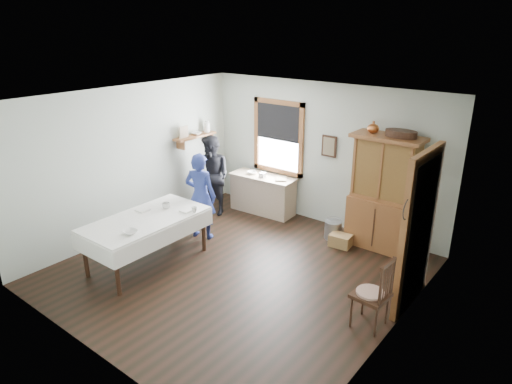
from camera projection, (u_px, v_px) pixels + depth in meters
room at (236, 191)px, 6.76m from camera, size 5.01×5.01×2.70m
window at (278, 133)px, 9.05m from camera, size 1.18×0.07×1.48m
doorway at (419, 227)px, 6.02m from camera, size 0.09×1.14×2.22m
wall_shelf at (196, 135)px, 9.18m from camera, size 0.24×1.00×0.44m
framed_picture at (329, 146)px, 8.41m from camera, size 0.30×0.04×0.40m
rug_beater at (408, 200)px, 5.43m from camera, size 0.01×0.27×0.27m
work_counter at (263, 194)px, 9.35m from camera, size 1.40×0.61×0.78m
china_hutch at (383, 193)px, 7.69m from camera, size 1.17×0.55×1.99m
dining_table at (147, 241)px, 7.34m from camera, size 1.06×2.01×0.80m
spindle_chair at (371, 292)px, 5.77m from camera, size 0.49×0.49×0.99m
pail at (333, 230)px, 8.27m from camera, size 0.39×0.39×0.33m
wicker_basket at (340, 240)px, 8.00m from camera, size 0.39×0.30×0.22m
woman_blue at (201, 199)px, 8.14m from camera, size 0.62×0.50×1.47m
figure_dark at (212, 179)px, 9.15m from camera, size 0.78×0.64×1.50m
table_cup_a at (166, 206)px, 7.54m from camera, size 0.17×0.17×0.10m
table_cup_b at (194, 210)px, 7.40m from camera, size 0.10×0.10×0.09m
table_bowl at (130, 232)px, 6.65m from camera, size 0.24×0.24×0.06m
counter_book at (276, 179)px, 9.02m from camera, size 0.29×0.31×0.02m
counter_bowl at (252, 173)px, 9.32m from camera, size 0.23×0.23×0.06m
shelf_bowl at (197, 133)px, 9.18m from camera, size 0.22×0.22×0.05m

